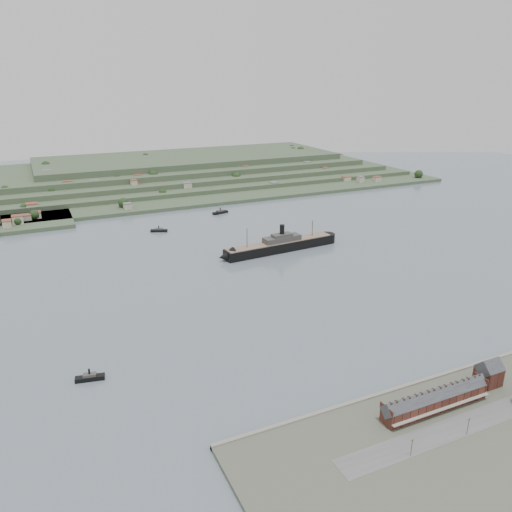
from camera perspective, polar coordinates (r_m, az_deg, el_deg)
name	(u,v)px	position (r m, az deg, el deg)	size (l,w,h in m)	color
ground	(281,279)	(374.05, 2.93, -2.69)	(1400.00, 1400.00, 0.00)	slate
near_shore	(483,429)	(245.97, 24.53, -17.57)	(220.00, 80.00, 2.60)	#4C5142
terrace_row	(435,400)	(246.02, 19.80, -15.18)	(55.60, 9.80, 11.07)	#401E17
gabled_building	(489,373)	(272.17, 25.07, -11.99)	(10.40, 10.18, 14.09)	#401E17
far_peninsula	(172,173)	(735.48, -9.54, 9.31)	(760.00, 309.00, 30.00)	#2F432C
steamship	(277,246)	(431.37, 2.40, 1.17)	(116.60, 22.14, 27.96)	black
tugboat	(90,377)	(269.51, -18.45, -13.02)	(14.76, 6.51, 6.43)	black
ferry_west	(159,230)	(496.82, -11.03, 2.90)	(16.72, 10.57, 6.10)	black
ferry_east	(220,212)	(554.98, -4.10, 5.03)	(18.88, 9.46, 6.82)	black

